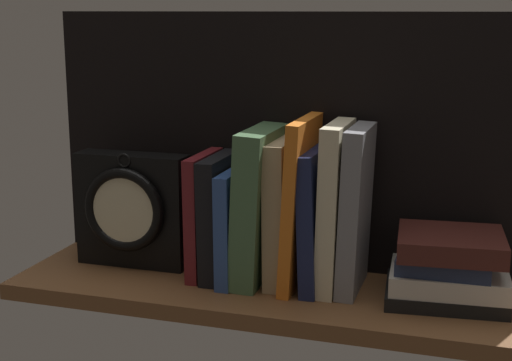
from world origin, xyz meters
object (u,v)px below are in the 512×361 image
object	(u,v)px
book_green_romantic	(258,205)
book_tan_shortstories	(283,212)
framed_clock	(132,209)
book_maroon_dawkins	(204,214)
book_orange_pandolfini	(300,203)
book_stack_side	(448,268)
book_blue_modern	(237,223)
book_gray_chess	(356,210)
book_cream_twain	(335,207)
book_black_skeptic	(220,216)
book_navy_bierce	(316,218)

from	to	relation	value
book_green_romantic	book_tan_shortstories	size ratio (longest dim) A/B	1.07
book_tan_shortstories	framed_clock	distance (cm)	25.96
book_maroon_dawkins	book_orange_pandolfini	distance (cm)	16.12
book_orange_pandolfini	book_stack_side	distance (cm)	23.83
book_maroon_dawkins	book_blue_modern	distance (cm)	5.66
book_gray_chess	book_tan_shortstories	bearing A→B (deg)	-180.00
book_green_romantic	framed_clock	xyz separation A→B (cm)	(-21.97, 0.06, -2.47)
book_maroon_dawkins	book_gray_chess	distance (cm)	24.53
book_stack_side	book_orange_pandolfini	bearing A→B (deg)	177.95
book_blue_modern	framed_clock	size ratio (longest dim) A/B	0.91
book_blue_modern	book_cream_twain	size ratio (longest dim) A/B	0.69
book_black_skeptic	book_blue_modern	size ratio (longest dim) A/B	1.10
book_maroon_dawkins	book_stack_side	xyz separation A→B (cm)	(38.26, -0.80, -4.79)
book_tan_shortstories	framed_clock	xyz separation A→B (cm)	(-25.91, 0.06, -1.67)
book_blue_modern	book_green_romantic	world-z (taller)	book_green_romantic
framed_clock	book_gray_chess	bearing A→B (deg)	-0.10
book_orange_pandolfini	book_navy_bierce	world-z (taller)	book_orange_pandolfini
book_black_skeptic	book_gray_chess	xyz separation A→B (cm)	(21.64, 0.00, 2.80)
book_black_skeptic	book_gray_chess	size ratio (longest dim) A/B	0.78
book_gray_chess	book_stack_side	size ratio (longest dim) A/B	1.36
book_stack_side	book_gray_chess	bearing A→B (deg)	176.68
book_gray_chess	book_stack_side	distance (cm)	15.80
book_black_skeptic	book_green_romantic	xyz separation A→B (cm)	(6.34, 0.00, 2.29)
book_cream_twain	book_gray_chess	xyz separation A→B (cm)	(3.17, 0.00, -0.21)
book_green_romantic	book_stack_side	distance (cm)	30.03
book_orange_pandolfini	book_cream_twain	size ratio (longest dim) A/B	1.02
book_orange_pandolfini	book_maroon_dawkins	bearing A→B (deg)	180.00
book_tan_shortstories	book_stack_side	world-z (taller)	book_tan_shortstories
book_blue_modern	book_orange_pandolfini	bearing A→B (deg)	0.00
book_blue_modern	book_cream_twain	bearing A→B (deg)	0.00
book_black_skeptic	book_blue_modern	world-z (taller)	book_black_skeptic
book_gray_chess	framed_clock	bearing A→B (deg)	179.90
book_maroon_dawkins	book_gray_chess	size ratio (longest dim) A/B	0.78
book_gray_chess	book_stack_side	world-z (taller)	book_gray_chess
book_maroon_dawkins	book_green_romantic	bearing A→B (deg)	0.00
book_tan_shortstories	book_stack_side	distance (cm)	26.01
framed_clock	book_stack_side	size ratio (longest dim) A/B	1.05
book_maroon_dawkins	book_tan_shortstories	size ratio (longest dim) A/B	0.87
framed_clock	book_blue_modern	bearing A→B (deg)	-0.20
book_orange_pandolfini	book_cream_twain	distance (cm)	5.41
book_orange_pandolfini	book_stack_side	xyz separation A→B (cm)	(22.45, -0.80, -7.96)
book_black_skeptic	framed_clock	size ratio (longest dim) A/B	1.00
book_black_skeptic	book_gray_chess	world-z (taller)	book_gray_chess
book_orange_pandolfini	framed_clock	size ratio (longest dim) A/B	1.34
book_blue_modern	book_black_skeptic	bearing A→B (deg)	180.00
book_orange_pandolfini	book_gray_chess	distance (cm)	8.58
book_green_romantic	book_stack_side	bearing A→B (deg)	-1.58
book_maroon_dawkins	book_navy_bierce	size ratio (longest dim) A/B	0.92
book_green_romantic	book_cream_twain	xyz separation A→B (cm)	(12.14, 0.00, 0.72)
framed_clock	book_orange_pandolfini	bearing A→B (deg)	-0.13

